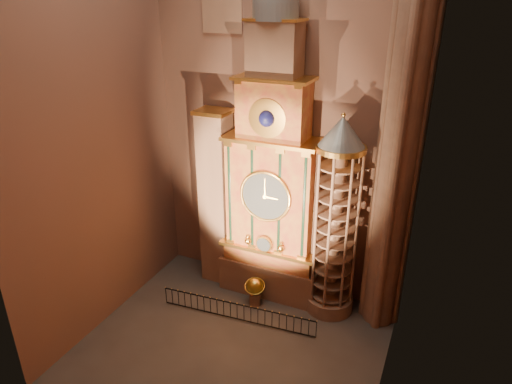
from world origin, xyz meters
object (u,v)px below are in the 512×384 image
at_px(stair_turret, 335,222).
at_px(iron_railing, 237,312).
at_px(portrait_tower, 216,198).
at_px(astronomical_clock, 273,183).
at_px(celestial_globe, 255,289).

relative_size(stair_turret, iron_railing, 1.29).
height_order(portrait_tower, iron_railing, portrait_tower).
height_order(astronomical_clock, iron_railing, astronomical_clock).
height_order(astronomical_clock, portrait_tower, astronomical_clock).
bearing_deg(portrait_tower, iron_railing, -49.22).
distance_m(astronomical_clock, portrait_tower, 3.73).
height_order(stair_turret, celestial_globe, stair_turret).
bearing_deg(astronomical_clock, iron_railing, -100.32).
relative_size(portrait_tower, stair_turret, 0.94).
xyz_separation_m(astronomical_clock, iron_railing, (-0.59, -3.24, -6.13)).
bearing_deg(portrait_tower, stair_turret, -2.33).
xyz_separation_m(astronomical_clock, stair_turret, (3.50, -0.26, -1.41)).
bearing_deg(iron_railing, astronomical_clock, 79.68).
height_order(portrait_tower, stair_turret, stair_turret).
bearing_deg(iron_railing, portrait_tower, 130.78).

